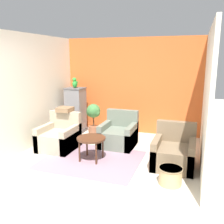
{
  "coord_description": "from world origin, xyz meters",
  "views": [
    {
      "loc": [
        1.7,
        -3.32,
        2.05
      ],
      "look_at": [
        0.0,
        1.62,
        0.9
      ],
      "focal_mm": 40.0,
      "sensor_mm": 36.0,
      "label": 1
    }
  ],
  "objects": [
    {
      "name": "wicker_basket",
      "position": [
        1.38,
        0.54,
        0.16
      ],
      "size": [
        0.39,
        0.39,
        0.29
      ],
      "color": "tan",
      "rests_on": "ground_plane"
    },
    {
      "name": "armchair_middle",
      "position": [
        0.03,
        2.02,
        0.26
      ],
      "size": [
        0.77,
        0.82,
        0.81
      ],
      "color": "slate",
      "rests_on": "ground_plane"
    },
    {
      "name": "area_rug",
      "position": [
        -0.24,
        1.03,
        0.01
      ],
      "size": [
        1.95,
        1.59,
        0.01
      ],
      "color": "gray",
      "rests_on": "ground_plane"
    },
    {
      "name": "armchair_right",
      "position": [
        1.36,
        1.29,
        0.26
      ],
      "size": [
        0.77,
        0.82,
        0.81
      ],
      "color": "#7A664C",
      "rests_on": "ground_plane"
    },
    {
      "name": "wall_back_accent",
      "position": [
        0.0,
        3.26,
        1.28
      ],
      "size": [
        3.82,
        0.06,
        2.56
      ],
      "color": "orange",
      "rests_on": "ground_plane"
    },
    {
      "name": "wall_left",
      "position": [
        -1.88,
        1.62,
        1.28
      ],
      "size": [
        0.06,
        3.23,
        2.56
      ],
      "color": "silver",
      "rests_on": "ground_plane"
    },
    {
      "name": "throw_pillow",
      "position": [
        -1.19,
        1.7,
        0.86
      ],
      "size": [
        0.33,
        0.33,
        0.1
      ],
      "color": "#846647",
      "rests_on": "armchair_left"
    },
    {
      "name": "wall_right",
      "position": [
        1.88,
        1.62,
        1.28
      ],
      "size": [
        0.06,
        3.23,
        2.56
      ],
      "color": "silver",
      "rests_on": "ground_plane"
    },
    {
      "name": "potted_plant",
      "position": [
        -0.89,
        2.67,
        0.53
      ],
      "size": [
        0.41,
        0.37,
        0.83
      ],
      "color": "brown",
      "rests_on": "ground_plane"
    },
    {
      "name": "ground_plane",
      "position": [
        0.0,
        0.0,
        0.0
      ],
      "size": [
        20.0,
        20.0,
        0.0
      ],
      "primitive_type": "plane",
      "color": "beige",
      "rests_on": "ground"
    },
    {
      "name": "coffee_table",
      "position": [
        -0.24,
        1.03,
        0.43
      ],
      "size": [
        0.58,
        0.58,
        0.48
      ],
      "color": "#472819",
      "rests_on": "ground_plane"
    },
    {
      "name": "birdcage",
      "position": [
        -1.45,
        2.73,
        0.61
      ],
      "size": [
        0.49,
        0.49,
        1.23
      ],
      "color": "#555559",
      "rests_on": "ground_plane"
    },
    {
      "name": "parrot",
      "position": [
        -1.45,
        2.74,
        1.36
      ],
      "size": [
        0.13,
        0.24,
        0.29
      ],
      "color": "green",
      "rests_on": "birdcage"
    },
    {
      "name": "armchair_left",
      "position": [
        -1.19,
        1.39,
        0.26
      ],
      "size": [
        0.77,
        0.82,
        0.81
      ],
      "color": "tan",
      "rests_on": "ground_plane"
    }
  ]
}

